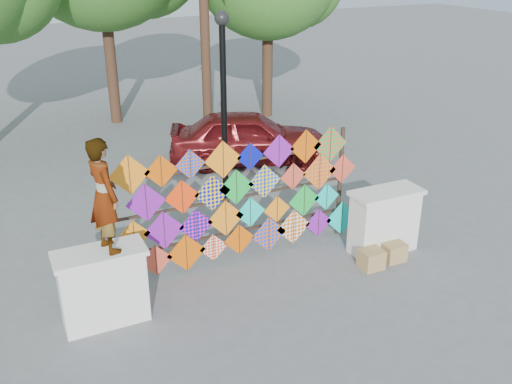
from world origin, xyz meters
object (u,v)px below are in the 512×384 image
(vendor_woman, at_px, (104,196))
(kite_rack, at_px, (242,200))
(sedan, at_px, (249,137))
(lamppost, at_px, (224,105))

(vendor_woman, bearing_deg, kite_rack, -84.21)
(sedan, distance_m, lamppost, 4.51)
(kite_rack, height_order, vendor_woman, vendor_woman)
(lamppost, bearing_deg, vendor_woman, -142.15)
(sedan, bearing_deg, lamppost, 169.57)
(kite_rack, xyz_separation_m, sedan, (2.31, 4.74, -0.48))
(kite_rack, relative_size, lamppost, 1.12)
(vendor_woman, xyz_separation_m, sedan, (4.95, 5.67, -1.44))
(vendor_woman, distance_m, lamppost, 3.62)
(sedan, height_order, lamppost, lamppost)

